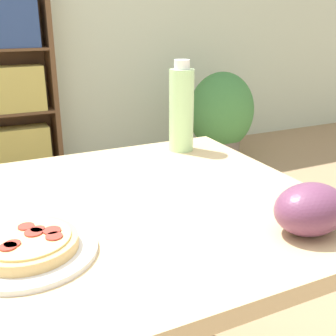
% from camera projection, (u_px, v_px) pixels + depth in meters
% --- Properties ---
extents(dining_table, '(1.15, 0.80, 0.77)m').
position_uv_depth(dining_table, '(69.00, 262.00, 0.91)').
color(dining_table, '#D1B27F').
rests_on(dining_table, ground_plane).
extents(pizza_on_plate, '(0.24, 0.24, 0.04)m').
position_uv_depth(pizza_on_plate, '(28.00, 247.00, 0.72)').
color(pizza_on_plate, white).
rests_on(pizza_on_plate, dining_table).
extents(grape_bunch, '(0.15, 0.11, 0.10)m').
position_uv_depth(grape_bunch, '(311.00, 209.00, 0.79)').
color(grape_bunch, '#6B3856').
rests_on(grape_bunch, dining_table).
extents(drink_bottle, '(0.07, 0.07, 0.27)m').
position_uv_depth(drink_bottle, '(181.00, 109.00, 1.26)').
color(drink_bottle, '#B7EAA3').
rests_on(drink_bottle, dining_table).
extents(bookshelf, '(0.77, 0.25, 1.41)m').
position_uv_depth(bookshelf, '(1.00, 87.00, 3.07)').
color(bookshelf, brown).
rests_on(bookshelf, ground_plane).
extents(potted_plant_floor, '(0.55, 0.47, 0.75)m').
position_uv_depth(potted_plant_floor, '(221.00, 116.00, 3.43)').
color(potted_plant_floor, '#70665B').
rests_on(potted_plant_floor, ground_plane).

